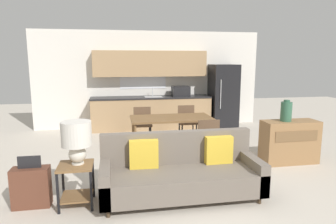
{
  "coord_description": "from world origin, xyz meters",
  "views": [
    {
      "loc": [
        -1.01,
        -3.87,
        1.9
      ],
      "look_at": [
        -0.04,
        1.5,
        0.95
      ],
      "focal_mm": 32.0,
      "sensor_mm": 36.0,
      "label": 1
    }
  ],
  "objects_px": {
    "refrigerator": "(223,96)",
    "dining_chair_far_right": "(187,120)",
    "side_table": "(76,178)",
    "table_lamp": "(77,138)",
    "dining_chair_near_right": "(207,137)",
    "dining_table": "(171,120)",
    "suitcase": "(31,187)",
    "vase": "(286,111)",
    "credenza": "(289,142)",
    "dining_chair_far_left": "(143,123)",
    "couch": "(180,173)"
  },
  "relations": [
    {
      "from": "side_table",
      "to": "table_lamp",
      "type": "distance_m",
      "value": 0.54
    },
    {
      "from": "side_table",
      "to": "suitcase",
      "type": "height_order",
      "value": "suitcase"
    },
    {
      "from": "suitcase",
      "to": "dining_table",
      "type": "bearing_deg",
      "value": 42.33
    },
    {
      "from": "side_table",
      "to": "vase",
      "type": "relative_size",
      "value": 1.43
    },
    {
      "from": "credenza",
      "to": "dining_chair_far_left",
      "type": "height_order",
      "value": "dining_chair_far_left"
    },
    {
      "from": "couch",
      "to": "dining_chair_far_right",
      "type": "relative_size",
      "value": 2.66
    },
    {
      "from": "refrigerator",
      "to": "dining_chair_far_right",
      "type": "distance_m",
      "value": 1.95
    },
    {
      "from": "vase",
      "to": "dining_chair_far_left",
      "type": "relative_size",
      "value": 0.47
    },
    {
      "from": "dining_chair_near_right",
      "to": "dining_table",
      "type": "bearing_deg",
      "value": -52.29
    },
    {
      "from": "table_lamp",
      "to": "credenza",
      "type": "bearing_deg",
      "value": 15.26
    },
    {
      "from": "side_table",
      "to": "suitcase",
      "type": "xyz_separation_m",
      "value": [
        -0.58,
        0.07,
        -0.1
      ]
    },
    {
      "from": "dining_chair_far_right",
      "to": "credenza",
      "type": "bearing_deg",
      "value": -50.29
    },
    {
      "from": "refrigerator",
      "to": "dining_table",
      "type": "bearing_deg",
      "value": -132.38
    },
    {
      "from": "refrigerator",
      "to": "dining_chair_far_left",
      "type": "bearing_deg",
      "value": -150.87
    },
    {
      "from": "side_table",
      "to": "table_lamp",
      "type": "xyz_separation_m",
      "value": [
        0.03,
        0.03,
        0.54
      ]
    },
    {
      "from": "dining_table",
      "to": "credenza",
      "type": "bearing_deg",
      "value": -28.18
    },
    {
      "from": "side_table",
      "to": "dining_chair_far_right",
      "type": "height_order",
      "value": "dining_chair_far_right"
    },
    {
      "from": "dining_chair_far_left",
      "to": "vase",
      "type": "bearing_deg",
      "value": -33.61
    },
    {
      "from": "side_table",
      "to": "dining_chair_far_right",
      "type": "distance_m",
      "value": 3.66
    },
    {
      "from": "dining_table",
      "to": "couch",
      "type": "xyz_separation_m",
      "value": [
        -0.27,
        -2.1,
        -0.33
      ]
    },
    {
      "from": "dining_table",
      "to": "couch",
      "type": "relative_size",
      "value": 0.76
    },
    {
      "from": "side_table",
      "to": "dining_chair_far_right",
      "type": "bearing_deg",
      "value": 52.74
    },
    {
      "from": "dining_chair_far_left",
      "to": "suitcase",
      "type": "bearing_deg",
      "value": -118.75
    },
    {
      "from": "credenza",
      "to": "suitcase",
      "type": "xyz_separation_m",
      "value": [
        -4.29,
        -0.97,
        -0.13
      ]
    },
    {
      "from": "dining_table",
      "to": "suitcase",
      "type": "bearing_deg",
      "value": -137.67
    },
    {
      "from": "refrigerator",
      "to": "couch",
      "type": "bearing_deg",
      "value": -117.53
    },
    {
      "from": "dining_table",
      "to": "suitcase",
      "type": "height_order",
      "value": "dining_table"
    },
    {
      "from": "dining_table",
      "to": "dining_chair_far_left",
      "type": "bearing_deg",
      "value": 125.95
    },
    {
      "from": "refrigerator",
      "to": "couch",
      "type": "xyz_separation_m",
      "value": [
        -2.19,
        -4.2,
        -0.55
      ]
    },
    {
      "from": "couch",
      "to": "dining_chair_near_right",
      "type": "bearing_deg",
      "value": 59.14
    },
    {
      "from": "dining_chair_near_right",
      "to": "credenza",
      "type": "bearing_deg",
      "value": 169.61
    },
    {
      "from": "side_table",
      "to": "suitcase",
      "type": "bearing_deg",
      "value": 173.1
    },
    {
      "from": "dining_table",
      "to": "credenza",
      "type": "xyz_separation_m",
      "value": [
        2.03,
        -1.09,
        -0.27
      ]
    },
    {
      "from": "table_lamp",
      "to": "dining_chair_far_right",
      "type": "relative_size",
      "value": 0.69
    },
    {
      "from": "couch",
      "to": "dining_chair_far_left",
      "type": "height_order",
      "value": "couch"
    },
    {
      "from": "table_lamp",
      "to": "credenza",
      "type": "height_order",
      "value": "table_lamp"
    },
    {
      "from": "dining_table",
      "to": "dining_chair_near_right",
      "type": "height_order",
      "value": "dining_chair_near_right"
    },
    {
      "from": "dining_chair_far_left",
      "to": "dining_chair_far_right",
      "type": "relative_size",
      "value": 1.0
    },
    {
      "from": "refrigerator",
      "to": "dining_chair_near_right",
      "type": "height_order",
      "value": "refrigerator"
    },
    {
      "from": "table_lamp",
      "to": "dining_chair_far_left",
      "type": "xyz_separation_m",
      "value": [
        1.12,
        2.83,
        -0.43
      ]
    },
    {
      "from": "couch",
      "to": "dining_table",
      "type": "bearing_deg",
      "value": 82.57
    },
    {
      "from": "dining_table",
      "to": "dining_chair_near_right",
      "type": "bearing_deg",
      "value": -54.6
    },
    {
      "from": "table_lamp",
      "to": "dining_chair_far_left",
      "type": "relative_size",
      "value": 0.69
    },
    {
      "from": "table_lamp",
      "to": "vase",
      "type": "bearing_deg",
      "value": 15.69
    },
    {
      "from": "dining_chair_near_right",
      "to": "dining_chair_far_right",
      "type": "xyz_separation_m",
      "value": [
        0.0,
        1.54,
        0.0
      ]
    },
    {
      "from": "table_lamp",
      "to": "credenza",
      "type": "distance_m",
      "value": 3.85
    },
    {
      "from": "vase",
      "to": "dining_chair_far_left",
      "type": "xyz_separation_m",
      "value": [
        -2.46,
        1.82,
        -0.5
      ]
    },
    {
      "from": "refrigerator",
      "to": "suitcase",
      "type": "distance_m",
      "value": 5.92
    },
    {
      "from": "table_lamp",
      "to": "dining_chair_far_right",
      "type": "xyz_separation_m",
      "value": [
        2.19,
        2.88,
        -0.43
      ]
    },
    {
      "from": "credenza",
      "to": "couch",
      "type": "bearing_deg",
      "value": -156.26
    }
  ]
}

